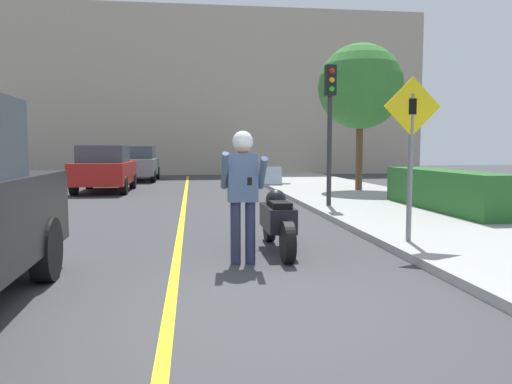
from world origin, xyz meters
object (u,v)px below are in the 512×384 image
at_px(person_biker, 243,182).
at_px(traffic_light, 330,108).
at_px(crossing_sign, 411,143).
at_px(street_tree, 360,87).
at_px(parked_car_red, 105,168).
at_px(parked_car_grey, 138,163).
at_px(motorcycle, 277,219).

xyz_separation_m(person_biker, traffic_light, (2.78, 5.64, 1.46)).
relative_size(crossing_sign, street_tree, 0.50).
bearing_deg(crossing_sign, parked_car_red, 119.81).
distance_m(person_biker, traffic_light, 6.45).
distance_m(traffic_light, parked_car_grey, 14.02).
xyz_separation_m(motorcycle, person_biker, (-0.61, -0.80, 0.63)).
height_order(parked_car_red, parked_car_grey, same).
bearing_deg(traffic_light, parked_car_red, 135.94).
height_order(street_tree, parked_car_grey, street_tree).
bearing_deg(parked_car_red, street_tree, -11.30).
height_order(motorcycle, street_tree, street_tree).
relative_size(motorcycle, parked_car_red, 0.53).
bearing_deg(street_tree, parked_car_grey, 136.85).
bearing_deg(motorcycle, parked_car_grey, 102.68).
relative_size(motorcycle, person_biker, 1.23).
relative_size(traffic_light, parked_car_red, 0.84).
xyz_separation_m(traffic_light, street_tree, (2.36, 4.60, 1.12)).
xyz_separation_m(street_tree, parked_car_red, (-8.97, 1.79, -2.85)).
relative_size(motorcycle, crossing_sign, 0.87).
bearing_deg(traffic_light, crossing_sign, -91.20).
bearing_deg(traffic_light, parked_car_grey, 115.90).
relative_size(parked_car_red, parked_car_grey, 1.00).
relative_size(traffic_light, street_tree, 0.70).
xyz_separation_m(motorcycle, parked_car_red, (-4.43, 11.23, 0.36)).
distance_m(motorcycle, person_biker, 1.19).
xyz_separation_m(motorcycle, traffic_light, (2.17, 4.84, 2.09)).
relative_size(traffic_light, parked_car_grey, 0.84).
height_order(person_biker, street_tree, street_tree).
xyz_separation_m(motorcycle, parked_car_grey, (-3.90, 17.35, 0.36)).
height_order(crossing_sign, street_tree, street_tree).
relative_size(person_biker, street_tree, 0.36).
relative_size(street_tree, parked_car_red, 1.21).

